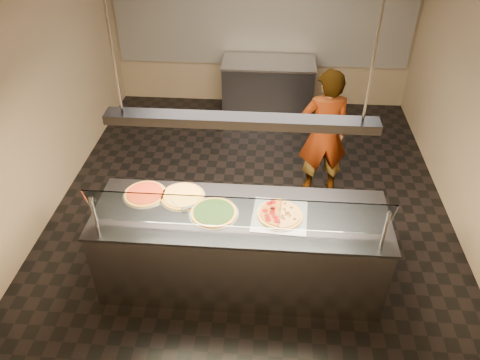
# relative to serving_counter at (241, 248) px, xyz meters

# --- Properties ---
(ground) EXTENTS (5.00, 6.00, 0.02)m
(ground) POSITION_rel_serving_counter_xyz_m (0.04, 1.25, -0.48)
(ground) COLOR black
(ground) RESTS_ON ground
(wall_back) EXTENTS (5.00, 0.02, 3.00)m
(wall_back) POSITION_rel_serving_counter_xyz_m (0.04, 4.26, 1.03)
(wall_back) COLOR #927E5E
(wall_back) RESTS_ON ground
(wall_front) EXTENTS (5.00, 0.02, 3.00)m
(wall_front) POSITION_rel_serving_counter_xyz_m (0.04, -1.76, 1.03)
(wall_front) COLOR #927E5E
(wall_front) RESTS_ON ground
(wall_left) EXTENTS (0.02, 6.00, 3.00)m
(wall_left) POSITION_rel_serving_counter_xyz_m (-2.47, 1.25, 1.03)
(wall_left) COLOR #927E5E
(wall_left) RESTS_ON ground
(tile_band) EXTENTS (4.90, 0.02, 1.20)m
(tile_band) POSITION_rel_serving_counter_xyz_m (0.04, 4.23, 0.83)
(tile_band) COLOR silver
(tile_band) RESTS_ON wall_back
(serving_counter) EXTENTS (2.87, 0.94, 0.93)m
(serving_counter) POSITION_rel_serving_counter_xyz_m (0.00, 0.00, 0.00)
(serving_counter) COLOR #B7B7BC
(serving_counter) RESTS_ON ground
(sneeze_guard) EXTENTS (2.63, 0.18, 0.54)m
(sneeze_guard) POSITION_rel_serving_counter_xyz_m (0.00, -0.34, 0.76)
(sneeze_guard) COLOR #B7B7BC
(sneeze_guard) RESTS_ON serving_counter
(perforated_tray) EXTENTS (0.55, 0.55, 0.01)m
(perforated_tray) POSITION_rel_serving_counter_xyz_m (0.38, -0.01, 0.47)
(perforated_tray) COLOR silver
(perforated_tray) RESTS_ON serving_counter
(half_pizza_pepperoni) EXTENTS (0.24, 0.44, 0.05)m
(half_pizza_pepperoni) POSITION_rel_serving_counter_xyz_m (0.27, -0.01, 0.50)
(half_pizza_pepperoni) COLOR #9F6D23
(half_pizza_pepperoni) RESTS_ON perforated_tray
(half_pizza_sausage) EXTENTS (0.24, 0.44, 0.04)m
(half_pizza_sausage) POSITION_rel_serving_counter_xyz_m (0.48, -0.01, 0.49)
(half_pizza_sausage) COLOR #9F6D23
(half_pizza_sausage) RESTS_ON perforated_tray
(pizza_spinach) EXTENTS (0.48, 0.48, 0.03)m
(pizza_spinach) POSITION_rel_serving_counter_xyz_m (-0.26, -0.02, 0.48)
(pizza_spinach) COLOR silver
(pizza_spinach) RESTS_ON serving_counter
(pizza_cheese) EXTENTS (0.46, 0.46, 0.03)m
(pizza_cheese) POSITION_rel_serving_counter_xyz_m (-0.61, 0.21, 0.48)
(pizza_cheese) COLOR silver
(pizza_cheese) RESTS_ON serving_counter
(pizza_tomato) EXTENTS (0.45, 0.45, 0.03)m
(pizza_tomato) POSITION_rel_serving_counter_xyz_m (-0.99, 0.22, 0.48)
(pizza_tomato) COLOR silver
(pizza_tomato) RESTS_ON serving_counter
(pizza_spatula) EXTENTS (0.27, 0.18, 0.02)m
(pizza_spatula) POSITION_rel_serving_counter_xyz_m (-0.61, 0.09, 0.49)
(pizza_spatula) COLOR #B7B7BC
(pizza_spatula) RESTS_ON pizza_spinach
(prep_table) EXTENTS (1.52, 0.74, 0.93)m
(prep_table) POSITION_rel_serving_counter_xyz_m (0.17, 3.80, 0.00)
(prep_table) COLOR #39393E
(prep_table) RESTS_ON ground
(worker) EXTENTS (0.68, 0.50, 1.73)m
(worker) POSITION_rel_serving_counter_xyz_m (0.92, 1.69, 0.40)
(worker) COLOR #24212B
(worker) RESTS_ON ground
(heat_lamp_housing) EXTENTS (2.30, 0.18, 0.08)m
(heat_lamp_housing) POSITION_rel_serving_counter_xyz_m (0.00, 0.00, 1.48)
(heat_lamp_housing) COLOR #39393E
(heat_lamp_housing) RESTS_ON ceiling
(lamp_rod_left) EXTENTS (0.02, 0.02, 1.01)m
(lamp_rod_left) POSITION_rel_serving_counter_xyz_m (-1.00, 0.00, 2.03)
(lamp_rod_left) COLOR #B7B7BC
(lamp_rod_left) RESTS_ON ceiling
(lamp_rod_right) EXTENTS (0.02, 0.02, 1.01)m
(lamp_rod_right) POSITION_rel_serving_counter_xyz_m (1.00, 0.00, 2.03)
(lamp_rod_right) COLOR #B7B7BC
(lamp_rod_right) RESTS_ON ceiling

